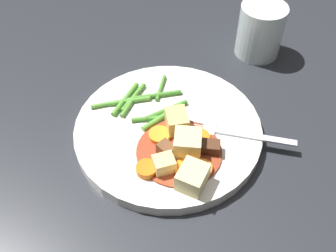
# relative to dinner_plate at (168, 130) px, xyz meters

# --- Properties ---
(ground_plane) EXTENTS (3.00, 3.00, 0.00)m
(ground_plane) POSITION_rel_dinner_plate_xyz_m (0.00, 0.00, -0.01)
(ground_plane) COLOR #26282D
(dinner_plate) EXTENTS (0.27, 0.27, 0.02)m
(dinner_plate) POSITION_rel_dinner_plate_xyz_m (0.00, 0.00, 0.00)
(dinner_plate) COLOR white
(dinner_plate) RESTS_ON ground_plane
(stew_sauce) EXTENTS (0.12, 0.12, 0.00)m
(stew_sauce) POSITION_rel_dinner_plate_xyz_m (0.05, -0.01, 0.01)
(stew_sauce) COLOR #93381E
(stew_sauce) RESTS_ON dinner_plate
(carrot_slice_0) EXTENTS (0.04, 0.04, 0.01)m
(carrot_slice_0) POSITION_rel_dinner_plate_xyz_m (0.08, -0.02, 0.01)
(carrot_slice_0) COLOR orange
(carrot_slice_0) RESTS_ON dinner_plate
(carrot_slice_1) EXTENTS (0.04, 0.04, 0.01)m
(carrot_slice_1) POSITION_rel_dinner_plate_xyz_m (0.01, -0.02, 0.01)
(carrot_slice_1) COLOR orange
(carrot_slice_1) RESTS_ON dinner_plate
(carrot_slice_2) EXTENTS (0.03, 0.03, 0.01)m
(carrot_slice_2) POSITION_rel_dinner_plate_xyz_m (0.09, -0.00, 0.01)
(carrot_slice_2) COLOR orange
(carrot_slice_2) RESTS_ON dinner_plate
(carrot_slice_3) EXTENTS (0.03, 0.03, 0.01)m
(carrot_slice_3) POSITION_rel_dinner_plate_xyz_m (0.05, 0.03, 0.01)
(carrot_slice_3) COLOR orange
(carrot_slice_3) RESTS_ON dinner_plate
(carrot_slice_4) EXTENTS (0.03, 0.03, 0.01)m
(carrot_slice_4) POSITION_rel_dinner_plate_xyz_m (0.06, -0.06, 0.01)
(carrot_slice_4) COLOR orange
(carrot_slice_4) RESTS_ON dinner_plate
(potato_chunk_0) EXTENTS (0.03, 0.03, 0.02)m
(potato_chunk_0) POSITION_rel_dinner_plate_xyz_m (0.07, -0.04, 0.02)
(potato_chunk_0) COLOR #E5CC7A
(potato_chunk_0) RESTS_ON dinner_plate
(potato_chunk_1) EXTENTS (0.05, 0.05, 0.03)m
(potato_chunk_1) POSITION_rel_dinner_plate_xyz_m (0.05, 0.00, 0.03)
(potato_chunk_1) COLOR #EAD68C
(potato_chunk_1) RESTS_ON dinner_plate
(potato_chunk_2) EXTENTS (0.05, 0.05, 0.03)m
(potato_chunk_2) POSITION_rel_dinner_plate_xyz_m (0.10, -0.02, 0.02)
(potato_chunk_2) COLOR #EAD68C
(potato_chunk_2) RESTS_ON dinner_plate
(potato_chunk_3) EXTENTS (0.04, 0.04, 0.03)m
(potato_chunk_3) POSITION_rel_dinner_plate_xyz_m (0.01, 0.01, 0.02)
(potato_chunk_3) COLOR #DBBC6B
(potato_chunk_3) RESTS_ON dinner_plate
(meat_chunk_0) EXTENTS (0.03, 0.03, 0.02)m
(meat_chunk_0) POSITION_rel_dinner_plate_xyz_m (0.07, 0.03, 0.02)
(meat_chunk_0) COLOR #4C2B19
(meat_chunk_0) RESTS_ON dinner_plate
(meat_chunk_1) EXTENTS (0.03, 0.02, 0.02)m
(meat_chunk_1) POSITION_rel_dinner_plate_xyz_m (0.05, -0.03, 0.02)
(meat_chunk_1) COLOR brown
(meat_chunk_1) RESTS_ON dinner_plate
(green_bean_0) EXTENTS (0.05, 0.06, 0.01)m
(green_bean_0) POSITION_rel_dinner_plate_xyz_m (-0.08, -0.03, 0.01)
(green_bean_0) COLOR #599E38
(green_bean_0) RESTS_ON dinner_plate
(green_bean_1) EXTENTS (0.01, 0.07, 0.01)m
(green_bean_1) POSITION_rel_dinner_plate_xyz_m (-0.03, 0.01, 0.01)
(green_bean_1) COLOR #4C8E33
(green_bean_1) RESTS_ON dinner_plate
(green_bean_2) EXTENTS (0.04, 0.08, 0.01)m
(green_bean_2) POSITION_rel_dinner_plate_xyz_m (-0.02, -0.01, 0.01)
(green_bean_2) COLOR #4C8E33
(green_bean_2) RESTS_ON dinner_plate
(green_bean_3) EXTENTS (0.02, 0.07, 0.01)m
(green_bean_3) POSITION_rel_dinner_plate_xyz_m (-0.08, -0.05, 0.01)
(green_bean_3) COLOR #599E38
(green_bean_3) RESTS_ON dinner_plate
(green_bean_4) EXTENTS (0.03, 0.07, 0.01)m
(green_bean_4) POSITION_rel_dinner_plate_xyz_m (-0.06, 0.01, 0.01)
(green_bean_4) COLOR #4C8E33
(green_bean_4) RESTS_ON dinner_plate
(green_bean_5) EXTENTS (0.03, 0.06, 0.01)m
(green_bean_5) POSITION_rel_dinner_plate_xyz_m (-0.07, -0.03, 0.01)
(green_bean_5) COLOR #599E38
(green_bean_5) RESTS_ON dinner_plate
(green_bean_6) EXTENTS (0.04, 0.06, 0.01)m
(green_bean_6) POSITION_rel_dinner_plate_xyz_m (-0.07, -0.02, 0.01)
(green_bean_6) COLOR #599E38
(green_bean_6) RESTS_ON dinner_plate
(green_bean_7) EXTENTS (0.05, 0.04, 0.01)m
(green_bean_7) POSITION_rel_dinner_plate_xyz_m (-0.07, 0.03, 0.01)
(green_bean_7) COLOR #4C8E33
(green_bean_7) RESTS_ON dinner_plate
(green_bean_8) EXTENTS (0.04, 0.05, 0.01)m
(green_bean_8) POSITION_rel_dinner_plate_xyz_m (-0.06, -0.03, 0.01)
(green_bean_8) COLOR #599E38
(green_bean_8) RESTS_ON dinner_plate
(green_bean_9) EXTENTS (0.03, 0.07, 0.01)m
(green_bean_9) POSITION_rel_dinner_plate_xyz_m (-0.02, -0.00, 0.01)
(green_bean_9) COLOR #599E38
(green_bean_9) RESTS_ON dinner_plate
(fork) EXTENTS (0.13, 0.14, 0.00)m
(fork) POSITION_rel_dinner_plate_xyz_m (0.05, 0.07, 0.01)
(fork) COLOR silver
(fork) RESTS_ON dinner_plate
(water_glass) EXTENTS (0.08, 0.08, 0.09)m
(water_glass) POSITION_rel_dinner_plate_xyz_m (-0.10, 0.24, 0.04)
(water_glass) COLOR silver
(water_glass) RESTS_ON ground_plane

